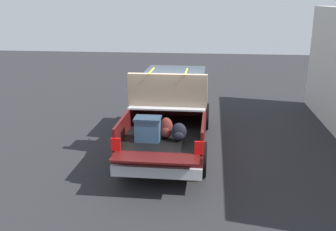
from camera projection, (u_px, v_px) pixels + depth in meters
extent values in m
plane|color=#262628|center=(170.00, 147.00, 10.92)|extent=(40.00, 40.00, 0.00)
cube|color=#470F0F|center=(170.00, 126.00, 10.74)|extent=(5.50, 1.92, 0.46)
cube|color=black|center=(165.00, 131.00, 9.53)|extent=(2.80, 1.80, 0.04)
cube|color=#470F0F|center=(128.00, 121.00, 9.56)|extent=(2.80, 0.06, 0.50)
cube|color=#470F0F|center=(204.00, 124.00, 9.36)|extent=(2.80, 0.06, 0.50)
cube|color=#470F0F|center=(171.00, 108.00, 10.77)|extent=(0.06, 1.80, 0.50)
cube|color=#470F0F|center=(155.00, 158.00, 7.93)|extent=(0.55, 1.80, 0.04)
cube|color=#B2B2B7|center=(169.00, 104.00, 10.12)|extent=(1.25, 1.92, 0.04)
cube|color=#470F0F|center=(175.00, 97.00, 11.89)|extent=(2.30, 1.92, 0.50)
cube|color=#2D3842|center=(175.00, 81.00, 11.64)|extent=(1.94, 1.76, 0.59)
cube|color=#470F0F|center=(179.00, 90.00, 13.20)|extent=(0.40, 1.82, 0.38)
cube|color=#B2B2B7|center=(157.00, 171.00, 8.18)|extent=(0.24, 1.92, 0.24)
cube|color=red|center=(116.00, 144.00, 8.23)|extent=(0.06, 0.20, 0.28)
cube|color=red|center=(199.00, 148.00, 8.04)|extent=(0.06, 0.20, 0.28)
cylinder|color=black|center=(149.00, 114.00, 12.57)|extent=(0.82, 0.30, 0.82)
cylinder|color=black|center=(204.00, 116.00, 12.37)|extent=(0.82, 0.30, 0.82)
cylinder|color=black|center=(126.00, 156.00, 9.23)|extent=(0.82, 0.30, 0.82)
cylinder|color=black|center=(200.00, 159.00, 9.04)|extent=(0.82, 0.30, 0.82)
cube|color=#335170|center=(148.00, 130.00, 8.81)|extent=(0.40, 0.55, 0.49)
cube|color=#23394E|center=(148.00, 118.00, 8.73)|extent=(0.44, 0.59, 0.05)
ellipsoid|color=maroon|center=(166.00, 128.00, 8.96)|extent=(0.20, 0.31, 0.49)
ellipsoid|color=maroon|center=(166.00, 132.00, 8.88)|extent=(0.09, 0.22, 0.22)
ellipsoid|color=black|center=(179.00, 132.00, 8.79)|extent=(0.20, 0.35, 0.42)
ellipsoid|color=black|center=(178.00, 136.00, 8.70)|extent=(0.09, 0.24, 0.18)
cube|color=#84705B|center=(169.00, 95.00, 10.06)|extent=(0.80, 1.98, 0.42)
cube|color=#84705B|center=(167.00, 82.00, 9.64)|extent=(0.16, 1.98, 0.40)
cube|color=#84705B|center=(135.00, 82.00, 10.11)|extent=(0.56, 0.20, 0.22)
cube|color=#84705B|center=(204.00, 83.00, 9.92)|extent=(0.56, 0.20, 0.22)
cube|color=yellow|center=(151.00, 71.00, 9.93)|extent=(0.90, 0.03, 0.02)
cube|color=yellow|center=(186.00, 72.00, 9.83)|extent=(0.90, 0.03, 0.02)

